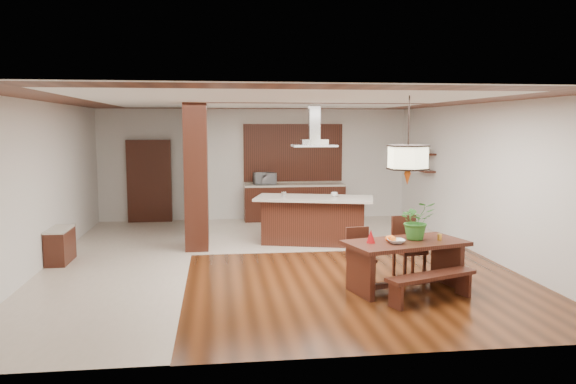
{
  "coord_description": "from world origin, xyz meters",
  "views": [
    {
      "loc": [
        -0.99,
        -10.14,
        2.47
      ],
      "look_at": [
        0.3,
        0.0,
        1.25
      ],
      "focal_mm": 35.0,
      "sensor_mm": 36.0,
      "label": 1
    }
  ],
  "objects": [
    {
      "name": "room_shell",
      "position": [
        0.0,
        0.0,
        2.06
      ],
      "size": [
        9.0,
        9.04,
        2.92
      ],
      "color": "#37190A",
      "rests_on": "ground"
    },
    {
      "name": "tile_hallway",
      "position": [
        -2.75,
        0.0,
        0.01
      ],
      "size": [
        2.5,
        9.0,
        0.01
      ],
      "primitive_type": "cube",
      "color": "beige",
      "rests_on": "ground"
    },
    {
      "name": "tile_kitchen",
      "position": [
        1.25,
        2.5,
        0.01
      ],
      "size": [
        5.5,
        4.0,
        0.01
      ],
      "primitive_type": "cube",
      "color": "beige",
      "rests_on": "ground"
    },
    {
      "name": "soffit_band",
      "position": [
        0.0,
        0.0,
        2.88
      ],
      "size": [
        8.0,
        9.0,
        0.02
      ],
      "primitive_type": "cube",
      "color": "#39190E",
      "rests_on": "room_shell"
    },
    {
      "name": "partition_pier",
      "position": [
        -1.4,
        1.2,
        1.45
      ],
      "size": [
        0.45,
        1.0,
        2.9
      ],
      "primitive_type": "cube",
      "color": "black",
      "rests_on": "ground"
    },
    {
      "name": "partition_stub",
      "position": [
        -1.4,
        3.3,
        1.45
      ],
      "size": [
        0.18,
        2.4,
        2.9
      ],
      "primitive_type": "cube",
      "color": "silver",
      "rests_on": "ground"
    },
    {
      "name": "hallway_console",
      "position": [
        -3.81,
        0.2,
        0.32
      ],
      "size": [
        0.37,
        0.88,
        0.63
      ],
      "primitive_type": "cube",
      "color": "black",
      "rests_on": "ground"
    },
    {
      "name": "hallway_doorway",
      "position": [
        -2.7,
        4.4,
        1.05
      ],
      "size": [
        1.1,
        0.2,
        2.1
      ],
      "primitive_type": "cube",
      "color": "black",
      "rests_on": "ground"
    },
    {
      "name": "rear_counter",
      "position": [
        1.0,
        4.2,
        0.48
      ],
      "size": [
        2.6,
        0.62,
        0.95
      ],
      "color": "black",
      "rests_on": "ground"
    },
    {
      "name": "kitchen_window",
      "position": [
        1.0,
        4.46,
        1.75
      ],
      "size": [
        2.6,
        0.08,
        1.5
      ],
      "primitive_type": "cube",
      "color": "#A46031",
      "rests_on": "room_shell"
    },
    {
      "name": "shelf_lower",
      "position": [
        3.87,
        2.6,
        1.4
      ],
      "size": [
        0.26,
        0.9,
        0.04
      ],
      "primitive_type": "cube",
      "color": "black",
      "rests_on": "room_shell"
    },
    {
      "name": "shelf_upper",
      "position": [
        3.87,
        2.6,
        1.8
      ],
      "size": [
        0.26,
        0.9,
        0.04
      ],
      "primitive_type": "cube",
      "color": "black",
      "rests_on": "room_shell"
    },
    {
      "name": "dining_table",
      "position": [
        1.8,
        -2.17,
        0.55
      ],
      "size": [
        1.95,
        1.32,
        0.74
      ],
      "rotation": [
        0.0,
        0.0,
        0.26
      ],
      "color": "black",
      "rests_on": "ground"
    },
    {
      "name": "dining_bench",
      "position": [
        1.97,
        -2.8,
        0.2
      ],
      "size": [
        1.44,
        0.8,
        0.4
      ],
      "primitive_type": null,
      "rotation": [
        0.0,
        0.0,
        0.37
      ],
      "color": "black",
      "rests_on": "ground"
    },
    {
      "name": "dining_chair_left",
      "position": [
        1.23,
        -1.76,
        0.43
      ],
      "size": [
        0.43,
        0.43,
        0.87
      ],
      "primitive_type": null,
      "rotation": [
        0.0,
        0.0,
        0.14
      ],
      "color": "black",
      "rests_on": "ground"
    },
    {
      "name": "dining_chair_right",
      "position": [
        2.09,
        -1.53,
        0.5
      ],
      "size": [
        0.52,
        0.52,
        0.99
      ],
      "primitive_type": null,
      "rotation": [
        0.0,
        0.0,
        0.19
      ],
      "color": "black",
      "rests_on": "ground"
    },
    {
      "name": "pendant_lantern",
      "position": [
        1.8,
        -2.17,
        2.25
      ],
      "size": [
        0.64,
        0.64,
        1.31
      ],
      "primitive_type": null,
      "color": "#FFF8C3",
      "rests_on": "room_shell"
    },
    {
      "name": "foliage_plant",
      "position": [
        2.0,
        -2.06,
        1.04
      ],
      "size": [
        0.55,
        0.48,
        0.59
      ],
      "primitive_type": "imported",
      "rotation": [
        0.0,
        0.0,
        0.05
      ],
      "color": "#307727",
      "rests_on": "dining_table"
    },
    {
      "name": "fruit_bowl",
      "position": [
        1.61,
        -2.31,
        0.77
      ],
      "size": [
        0.26,
        0.26,
        0.06
      ],
      "primitive_type": "imported",
      "rotation": [
        0.0,
        0.0,
        0.02
      ],
      "color": "beige",
      "rests_on": "dining_table"
    },
    {
      "name": "napkin_cone",
      "position": [
        1.25,
        -2.23,
        0.84
      ],
      "size": [
        0.14,
        0.14,
        0.2
      ],
      "primitive_type": "cone",
      "rotation": [
        0.0,
        0.0,
        -0.14
      ],
      "color": "#A90C10",
      "rests_on": "dining_table"
    },
    {
      "name": "gold_ornament",
      "position": [
        2.33,
        -2.17,
        0.79
      ],
      "size": [
        0.07,
        0.07,
        0.1
      ],
      "primitive_type": "cylinder",
      "rotation": [
        0.0,
        0.0,
        -0.04
      ],
      "color": "gold",
      "rests_on": "dining_table"
    },
    {
      "name": "kitchen_island",
      "position": [
        1.0,
        1.24,
        0.51
      ],
      "size": [
        2.6,
        1.65,
        0.99
      ],
      "rotation": [
        0.0,
        0.0,
        -0.27
      ],
      "color": "black",
      "rests_on": "ground"
    },
    {
      "name": "range_hood",
      "position": [
        1.0,
        1.25,
        2.46
      ],
      "size": [
        0.9,
        0.55,
        0.87
      ],
      "primitive_type": null,
      "color": "silver",
      "rests_on": "room_shell"
    },
    {
      "name": "island_cup",
      "position": [
        1.42,
        1.16,
        1.04
      ],
      "size": [
        0.14,
        0.14,
        0.1
      ],
      "primitive_type": "imported",
      "rotation": [
        0.0,
        0.0,
        -0.14
      ],
      "color": "white",
      "rests_on": "kitchen_island"
    },
    {
      "name": "microwave",
      "position": [
        0.23,
        4.21,
        1.1
      ],
      "size": [
        0.59,
        0.45,
        0.3
      ],
      "primitive_type": "imported",
      "rotation": [
        0.0,
        0.0,
        0.15
      ],
      "color": "#ACADB3",
      "rests_on": "rear_counter"
    }
  ]
}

